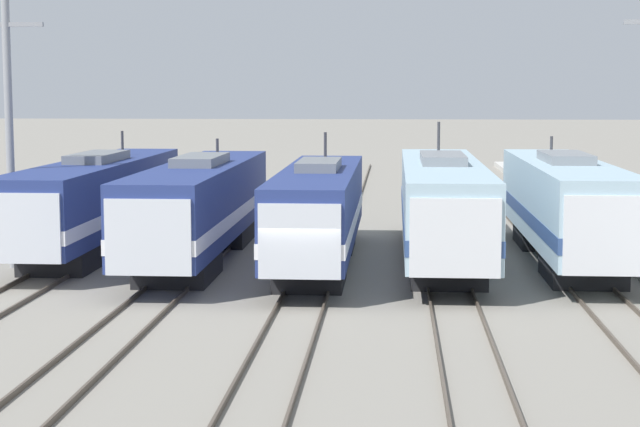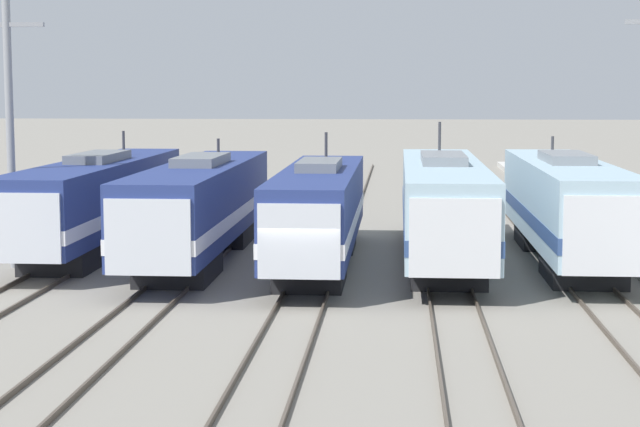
# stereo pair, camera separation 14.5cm
# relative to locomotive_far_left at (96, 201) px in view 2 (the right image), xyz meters

# --- Properties ---
(ground_plane) EXTENTS (400.00, 400.00, 0.00)m
(ground_plane) POSITION_rel_locomotive_far_left_xyz_m (9.35, -10.12, -2.09)
(ground_plane) COLOR gray
(rail_pair_far_left) EXTENTS (1.50, 120.00, 0.15)m
(rail_pair_far_left) POSITION_rel_locomotive_far_left_xyz_m (0.00, -10.12, -2.01)
(rail_pair_far_left) COLOR #4C4238
(rail_pair_far_left) RESTS_ON ground_plane
(rail_pair_center_left) EXTENTS (1.51, 120.00, 0.15)m
(rail_pair_center_left) POSITION_rel_locomotive_far_left_xyz_m (4.67, -10.12, -2.01)
(rail_pair_center_left) COLOR #4C4238
(rail_pair_center_left) RESTS_ON ground_plane
(rail_pair_center) EXTENTS (1.51, 120.00, 0.15)m
(rail_pair_center) POSITION_rel_locomotive_far_left_xyz_m (9.35, -10.12, -2.01)
(rail_pair_center) COLOR #4C4238
(rail_pair_center) RESTS_ON ground_plane
(rail_pair_center_right) EXTENTS (1.51, 120.00, 0.15)m
(rail_pair_center_right) POSITION_rel_locomotive_far_left_xyz_m (14.02, -10.12, -2.01)
(rail_pair_center_right) COLOR #4C4238
(rail_pair_center_right) RESTS_ON ground_plane
(rail_pair_far_right) EXTENTS (1.50, 120.00, 0.15)m
(rail_pair_far_right) POSITION_rel_locomotive_far_left_xyz_m (18.70, -10.12, -2.01)
(rail_pair_far_right) COLOR #4C4238
(rail_pair_far_right) RESTS_ON ground_plane
(locomotive_far_left) EXTENTS (2.93, 18.50, 4.77)m
(locomotive_far_left) POSITION_rel_locomotive_far_left_xyz_m (0.00, 0.00, 0.00)
(locomotive_far_left) COLOR black
(locomotive_far_left) RESTS_ON ground_plane
(locomotive_center_left) EXTENTS (2.95, 18.06, 4.55)m
(locomotive_center_left) POSITION_rel_locomotive_far_left_xyz_m (4.67, -2.16, 0.02)
(locomotive_center_left) COLOR black
(locomotive_center_left) RESTS_ON ground_plane
(locomotive_center) EXTENTS (2.76, 16.55, 4.89)m
(locomotive_center) POSITION_rel_locomotive_far_left_xyz_m (9.35, -3.15, -0.02)
(locomotive_center) COLOR black
(locomotive_center) RESTS_ON ground_plane
(locomotive_center_right) EXTENTS (3.04, 18.55, 5.26)m
(locomotive_center_right) POSITION_rel_locomotive_far_left_xyz_m (14.02, -1.72, 0.06)
(locomotive_center_right) COLOR #232326
(locomotive_center_right) RESTS_ON ground_plane
(locomotive_far_right) EXTENTS (3.00, 17.22, 4.68)m
(locomotive_far_right) POSITION_rel_locomotive_far_left_xyz_m (18.70, -1.71, 0.08)
(locomotive_far_right) COLOR #232326
(locomotive_far_right) RESTS_ON ground_plane
(catenary_tower_left) EXTENTS (2.78, 0.30, 10.19)m
(catenary_tower_left) POSITION_rel_locomotive_far_left_xyz_m (-2.00, -4.01, 3.29)
(catenary_tower_left) COLOR gray
(catenary_tower_left) RESTS_ON ground_plane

